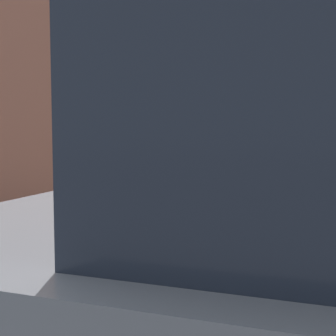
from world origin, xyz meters
TOP-DOWN VIEW (x-y plane):
  - sidewalk at (0.00, 2.20)m, footprint 24.00×2.80m
  - building_facade at (0.00, 4.48)m, footprint 24.00×0.30m
  - parking_meter at (-0.54, 0.97)m, footprint 0.20×0.12m

SIDE VIEW (x-z plane):
  - sidewalk at x=0.00m, z-range 0.00..0.14m
  - parking_meter at x=-0.54m, z-range 0.35..1.74m
  - building_facade at x=0.00m, z-range 0.00..5.51m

